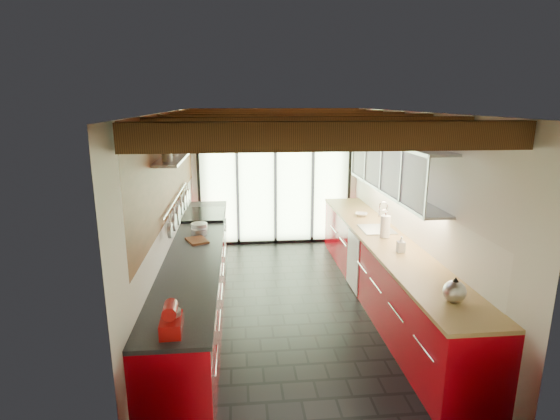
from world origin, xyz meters
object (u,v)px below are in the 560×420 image
at_px(kettle, 455,290).
at_px(bowl, 361,215).
at_px(paper_towel, 385,227).
at_px(soap_bottle, 401,244).
at_px(stand_mixer, 171,320).

relative_size(kettle, bowl, 1.33).
bearing_deg(paper_towel, soap_bottle, -90.00).
bearing_deg(kettle, bowl, 90.00).
relative_size(stand_mixer, bowl, 1.52).
bearing_deg(soap_bottle, paper_towel, 90.00).
bearing_deg(stand_mixer, paper_towel, 41.91).
xyz_separation_m(stand_mixer, kettle, (2.54, 0.31, 0.00)).
height_order(paper_towel, bowl, paper_towel).
bearing_deg(stand_mixer, bowl, 53.43).
relative_size(paper_towel, bowl, 1.83).
bearing_deg(soap_bottle, bowl, 90.00).
relative_size(soap_bottle, bowl, 1.03).
bearing_deg(soap_bottle, kettle, -90.00).
distance_m(kettle, paper_towel, 1.97).
bearing_deg(bowl, paper_towel, -90.00).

